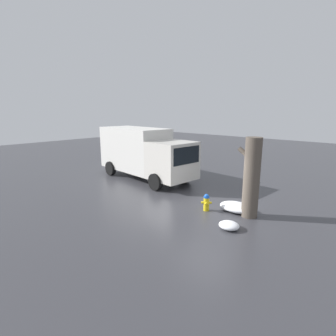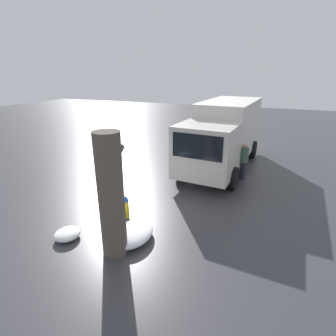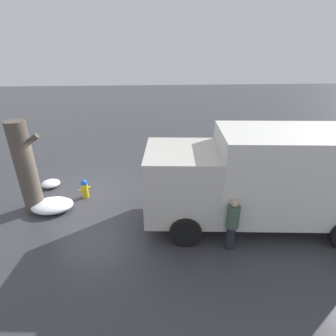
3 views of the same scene
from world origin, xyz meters
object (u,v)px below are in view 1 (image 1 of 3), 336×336
at_px(delivery_truck, 144,152).
at_px(tree_trunk, 251,178).
at_px(fire_hydrant, 206,202).
at_px(pedestrian, 171,164).

bearing_deg(delivery_truck, tree_trunk, 85.21).
height_order(fire_hydrant, tree_trunk, tree_trunk).
xyz_separation_m(fire_hydrant, delivery_truck, (5.93, -1.90, 1.28)).
xyz_separation_m(delivery_truck, pedestrian, (-1.26, -1.14, -0.79)).
distance_m(tree_trunk, delivery_truck, 7.63).
bearing_deg(fire_hydrant, tree_trunk, 74.67).
bearing_deg(pedestrian, tree_trunk, 164.30).
height_order(tree_trunk, delivery_truck, tree_trunk).
bearing_deg(tree_trunk, delivery_truck, -9.47).
distance_m(delivery_truck, pedestrian, 1.88).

